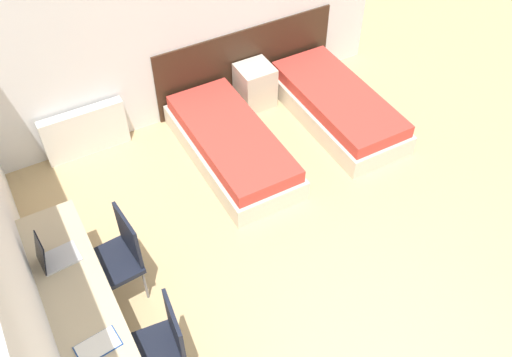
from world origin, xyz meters
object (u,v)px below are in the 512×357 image
(bed_near_window, at_px, (232,146))
(nightstand, at_px, (255,86))
(bed_near_door, at_px, (337,106))
(chair_near_laptop, at_px, (116,256))
(chair_near_notebook, at_px, (159,347))
(laptop, at_px, (53,256))

(bed_near_window, distance_m, nightstand, 1.05)
(bed_near_door, bearing_deg, chair_near_laptop, -161.06)
(chair_near_notebook, bearing_deg, nightstand, 55.60)
(chair_near_laptop, bearing_deg, bed_near_door, 14.03)
(bed_near_window, xyz_separation_m, laptop, (-2.15, -1.06, 0.61))
(bed_near_door, height_order, nightstand, nightstand)
(chair_near_laptop, bearing_deg, bed_near_window, 27.59)
(nightstand, bearing_deg, laptop, -147.66)
(nightstand, bearing_deg, bed_near_door, -46.48)
(nightstand, bearing_deg, chair_near_laptop, -142.69)
(bed_near_door, relative_size, nightstand, 3.50)
(chair_near_notebook, bearing_deg, laptop, 121.73)
(bed_near_window, relative_size, chair_near_notebook, 2.06)
(nightstand, height_order, chair_near_laptop, chair_near_laptop)
(bed_near_window, height_order, bed_near_door, same)
(bed_near_door, xyz_separation_m, chair_near_laptop, (-3.11, -1.07, 0.31))
(nightstand, distance_m, chair_near_notebook, 3.70)
(bed_near_door, bearing_deg, laptop, -163.53)
(chair_near_laptop, bearing_deg, laptop, 174.24)
(nightstand, height_order, chair_near_notebook, chair_near_notebook)
(bed_near_door, distance_m, nightstand, 1.05)
(chair_near_laptop, xyz_separation_m, chair_near_notebook, (-0.00, -0.98, 0.00))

